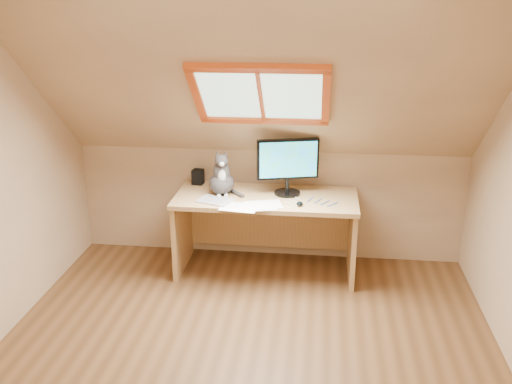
# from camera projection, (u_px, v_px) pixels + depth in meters

# --- Properties ---
(ground) EXTENTS (3.50, 3.50, 0.00)m
(ground) POSITION_uv_depth(u_px,v_px,m) (243.00, 366.00, 3.78)
(ground) COLOR brown
(ground) RESTS_ON ground
(room_shell) EXTENTS (3.52, 3.52, 2.41)m
(room_shell) POSITION_uv_depth(u_px,v_px,m) (239.00, 163.00, 3.22)
(room_shell) COLOR tan
(room_shell) RESTS_ON ground
(desk) EXTENTS (1.55, 0.68, 0.71)m
(desk) POSITION_uv_depth(u_px,v_px,m) (267.00, 217.00, 4.97)
(desk) COLOR tan
(desk) RESTS_ON ground
(monitor) EXTENTS (0.52, 0.22, 0.49)m
(monitor) POSITION_uv_depth(u_px,v_px,m) (288.00, 163.00, 4.79)
(monitor) COLOR black
(monitor) RESTS_ON desk
(cat) EXTENTS (0.27, 0.30, 0.40)m
(cat) POSITION_uv_depth(u_px,v_px,m) (222.00, 178.00, 4.84)
(cat) COLOR #403B38
(cat) RESTS_ON desk
(desk_speaker) EXTENTS (0.10, 0.10, 0.13)m
(desk_speaker) POSITION_uv_depth(u_px,v_px,m) (198.00, 177.00, 5.12)
(desk_speaker) COLOR black
(desk_speaker) RESTS_ON desk
(graphics_tablet) EXTENTS (0.33, 0.28, 0.01)m
(graphics_tablet) POSITION_uv_depth(u_px,v_px,m) (215.00, 201.00, 4.71)
(graphics_tablet) COLOR #B2B2B7
(graphics_tablet) RESTS_ON desk
(mouse) EXTENTS (0.05, 0.09, 0.03)m
(mouse) POSITION_uv_depth(u_px,v_px,m) (300.00, 204.00, 4.62)
(mouse) COLOR black
(mouse) RESTS_ON desk
(papers) EXTENTS (0.35, 0.30, 0.01)m
(papers) POSITION_uv_depth(u_px,v_px,m) (252.00, 206.00, 4.60)
(papers) COLOR white
(papers) RESTS_ON desk
(cables) EXTENTS (0.51, 0.26, 0.01)m
(cables) POSITION_uv_depth(u_px,v_px,m) (310.00, 202.00, 4.68)
(cables) COLOR silver
(cables) RESTS_ON desk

